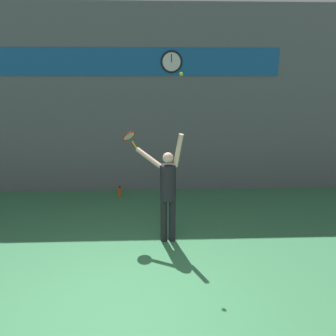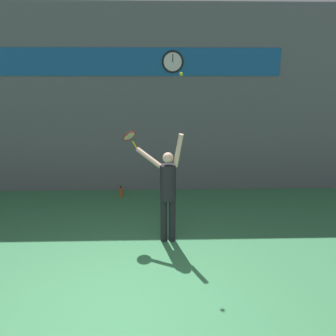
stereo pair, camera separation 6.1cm
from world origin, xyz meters
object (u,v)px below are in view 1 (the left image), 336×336
scoreboard_clock (172,62)px  tennis_racket (130,137)px  tennis_ball (181,74)px  water_bottle (120,192)px  tennis_player (168,188)px

scoreboard_clock → tennis_racket: scoreboard_clock is taller
tennis_ball → water_bottle: (-1.44, 2.64, -3.09)m
scoreboard_clock → tennis_racket: bearing=-110.9°
tennis_racket → water_bottle: 2.80m
scoreboard_clock → tennis_ball: bearing=-89.7°
tennis_player → water_bottle: size_ratio=7.35×
scoreboard_clock → tennis_player: scoreboard_clock is taller
tennis_player → water_bottle: bearing=115.5°
scoreboard_clock → tennis_ball: 3.15m
tennis_racket → tennis_player: bearing=-35.2°
scoreboard_clock → tennis_ball: (0.01, -3.13, -0.33)m
scoreboard_clock → water_bottle: size_ratio=1.93×
tennis_racket → water_bottle: (-0.47, 2.01, -1.88)m
scoreboard_clock → water_bottle: bearing=-161.0°
scoreboard_clock → tennis_player: (-0.22, -3.03, -2.44)m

